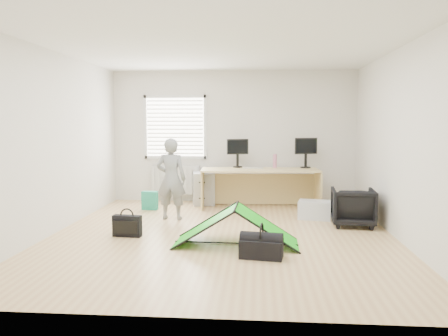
# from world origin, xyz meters

# --- Properties ---
(ground) EXTENTS (5.50, 5.50, 0.00)m
(ground) POSITION_xyz_m (0.00, 0.00, 0.00)
(ground) COLOR tan
(ground) RESTS_ON ground
(back_wall) EXTENTS (5.00, 0.02, 2.70)m
(back_wall) POSITION_xyz_m (0.00, 2.75, 1.35)
(back_wall) COLOR silver
(back_wall) RESTS_ON ground
(window) EXTENTS (1.20, 0.06, 1.20)m
(window) POSITION_xyz_m (-1.20, 2.71, 1.55)
(window) COLOR silver
(window) RESTS_ON back_wall
(radiator) EXTENTS (1.00, 0.12, 0.60)m
(radiator) POSITION_xyz_m (-1.20, 2.67, 0.45)
(radiator) COLOR silver
(radiator) RESTS_ON back_wall
(desk) EXTENTS (2.27, 0.83, 0.76)m
(desk) POSITION_xyz_m (0.56, 2.04, 0.38)
(desk) COLOR #D0B775
(desk) RESTS_ON ground
(filing_cabinet) EXTENTS (0.50, 0.62, 0.65)m
(filing_cabinet) POSITION_xyz_m (-0.57, 2.42, 0.32)
(filing_cabinet) COLOR #A0A2A6
(filing_cabinet) RESTS_ON ground
(monitor_left) EXTENTS (0.44, 0.22, 0.41)m
(monitor_left) POSITION_xyz_m (0.12, 2.35, 0.97)
(monitor_left) COLOR black
(monitor_left) RESTS_ON desk
(monitor_right) EXTENTS (0.46, 0.23, 0.43)m
(monitor_right) POSITION_xyz_m (1.45, 2.34, 0.98)
(monitor_right) COLOR black
(monitor_right) RESTS_ON desk
(keyboard) EXTENTS (0.40, 0.14, 0.02)m
(keyboard) POSITION_xyz_m (0.43, 2.16, 0.77)
(keyboard) COLOR beige
(keyboard) RESTS_ON desk
(thermos) EXTENTS (0.09, 0.09, 0.27)m
(thermos) POSITION_xyz_m (0.85, 2.32, 0.90)
(thermos) COLOR #C76F92
(thermos) RESTS_ON desk
(office_chair) EXTENTS (0.70, 0.72, 0.61)m
(office_chair) POSITION_xyz_m (2.04, 0.74, 0.30)
(office_chair) COLOR black
(office_chair) RESTS_ON ground
(person) EXTENTS (0.52, 0.36, 1.39)m
(person) POSITION_xyz_m (-0.95, 0.99, 0.69)
(person) COLOR gray
(person) RESTS_ON ground
(kite) EXTENTS (1.70, 0.79, 0.52)m
(kite) POSITION_xyz_m (0.23, -0.48, 0.26)
(kite) COLOR #13BC12
(kite) RESTS_ON ground
(storage_crate) EXTENTS (0.61, 0.48, 0.31)m
(storage_crate) POSITION_xyz_m (1.50, 1.22, 0.15)
(storage_crate) COLOR silver
(storage_crate) RESTS_ON ground
(tote_bag) EXTENTS (0.31, 0.16, 0.35)m
(tote_bag) POSITION_xyz_m (-1.52, 1.76, 0.17)
(tote_bag) COLOR #1E9271
(tote_bag) RESTS_ON ground
(laptop_bag) EXTENTS (0.43, 0.17, 0.31)m
(laptop_bag) POSITION_xyz_m (-1.36, -0.19, 0.16)
(laptop_bag) COLOR black
(laptop_bag) RESTS_ON ground
(white_box) EXTENTS (0.09, 0.09, 0.09)m
(white_box) POSITION_xyz_m (-1.28, 0.12, 0.05)
(white_box) COLOR silver
(white_box) RESTS_ON ground
(duffel_bag) EXTENTS (0.55, 0.34, 0.23)m
(duffel_bag) POSITION_xyz_m (0.57, -1.04, 0.11)
(duffel_bag) COLOR black
(duffel_bag) RESTS_ON ground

